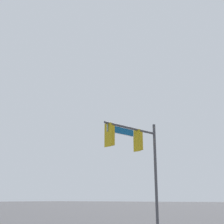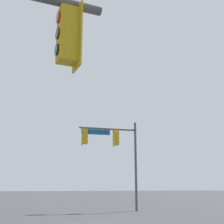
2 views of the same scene
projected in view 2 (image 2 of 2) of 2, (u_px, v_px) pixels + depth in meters
signal_pole_near at (112, 144)px, 23.41m from camera, size 4.41×1.18×6.60m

